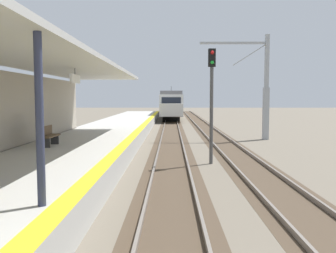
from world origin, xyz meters
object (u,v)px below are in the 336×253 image
approaching_train (171,104)px  catenary_pylon_far_side (262,90)px  rail_signal_post (212,94)px  platform_bench (49,135)px

approaching_train → catenary_pylon_far_side: size_ratio=2.61×
rail_signal_post → catenary_pylon_far_side: (4.70, 9.84, 0.41)m
approaching_train → platform_bench: (-5.41, -36.44, -0.80)m
approaching_train → platform_bench: approaching_train is taller
rail_signal_post → platform_bench: (-7.21, -0.64, -1.82)m
platform_bench → catenary_pylon_far_side: bearing=41.3°
approaching_train → platform_bench: 36.85m
catenary_pylon_far_side → rail_signal_post: bearing=-115.5°
platform_bench → rail_signal_post: bearing=5.1°
rail_signal_post → catenary_pylon_far_side: catenary_pylon_far_side is taller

